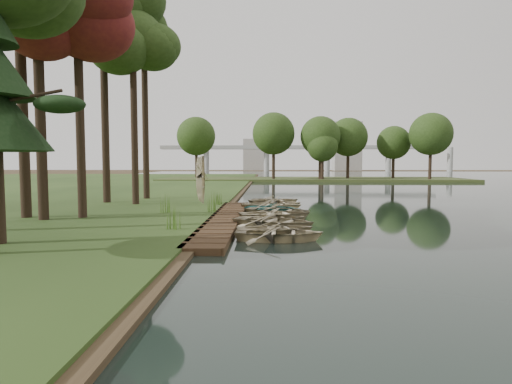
{
  "coord_description": "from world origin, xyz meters",
  "views": [
    {
      "loc": [
        0.63,
        -21.72,
        3.11
      ],
      "look_at": [
        -0.02,
        0.79,
        1.54
      ],
      "focal_mm": 30.0,
      "sensor_mm": 36.0,
      "label": 1
    }
  ],
  "objects_px": {
    "rowboat_0": "(279,231)",
    "stored_rowboat": "(202,199)",
    "rowboat_1": "(276,228)",
    "rowboat_2": "(274,220)",
    "boardwalk": "(225,220)"
  },
  "relations": [
    {
      "from": "rowboat_2",
      "to": "stored_rowboat",
      "type": "bearing_deg",
      "value": 52.79
    },
    {
      "from": "stored_rowboat",
      "to": "rowboat_0",
      "type": "bearing_deg",
      "value": -158.74
    },
    {
      "from": "rowboat_1",
      "to": "rowboat_2",
      "type": "height_order",
      "value": "rowboat_2"
    },
    {
      "from": "rowboat_1",
      "to": "stored_rowboat",
      "type": "bearing_deg",
      "value": 11.4
    },
    {
      "from": "rowboat_1",
      "to": "rowboat_2",
      "type": "bearing_deg",
      "value": -10.88
    },
    {
      "from": "boardwalk",
      "to": "stored_rowboat",
      "type": "height_order",
      "value": "stored_rowboat"
    },
    {
      "from": "boardwalk",
      "to": "rowboat_2",
      "type": "relative_size",
      "value": 4.12
    },
    {
      "from": "rowboat_0",
      "to": "rowboat_1",
      "type": "xyz_separation_m",
      "value": [
        -0.11,
        1.15,
        -0.02
      ]
    },
    {
      "from": "rowboat_1",
      "to": "boardwalk",
      "type": "bearing_deg",
      "value": 20.02
    },
    {
      "from": "boardwalk",
      "to": "rowboat_0",
      "type": "distance_m",
      "value": 5.8
    },
    {
      "from": "rowboat_2",
      "to": "stored_rowboat",
      "type": "distance_m",
      "value": 10.0
    },
    {
      "from": "boardwalk",
      "to": "rowboat_0",
      "type": "height_order",
      "value": "rowboat_0"
    },
    {
      "from": "stored_rowboat",
      "to": "rowboat_1",
      "type": "bearing_deg",
      "value": -157.1
    },
    {
      "from": "rowboat_0",
      "to": "stored_rowboat",
      "type": "height_order",
      "value": "stored_rowboat"
    },
    {
      "from": "rowboat_0",
      "to": "rowboat_2",
      "type": "height_order",
      "value": "rowboat_2"
    }
  ]
}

